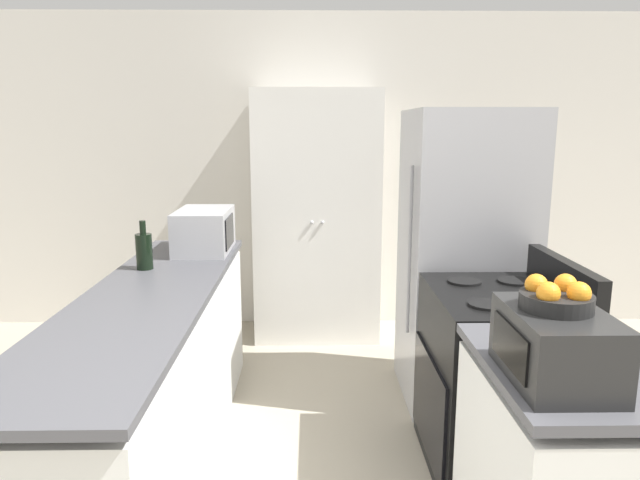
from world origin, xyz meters
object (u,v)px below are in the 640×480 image
object	(u,v)px
stove	(496,381)
fruit_bowl	(556,297)
refrigerator	(464,258)
microwave	(204,230)
toaster_oven	(555,346)
pantry_cabinet	(317,216)
wine_bottle	(144,250)

from	to	relation	value
stove	fruit_bowl	size ratio (longest dim) A/B	4.86
refrigerator	fruit_bowl	distance (m)	1.77
microwave	toaster_oven	distance (m)	2.38
pantry_cabinet	fruit_bowl	xyz separation A→B (m)	(0.71, -2.84, 0.19)
toaster_oven	fruit_bowl	size ratio (longest dim) A/B	1.90
toaster_oven	stove	bearing A→B (deg)	80.83
pantry_cabinet	stove	xyz separation A→B (m)	(0.86, -1.91, -0.52)
wine_bottle	fruit_bowl	bearing A→B (deg)	-40.23
toaster_oven	fruit_bowl	distance (m)	0.15
pantry_cabinet	microwave	size ratio (longest dim) A/B	3.81
stove	refrigerator	bearing A→B (deg)	87.64
wine_bottle	toaster_oven	world-z (taller)	wine_bottle
pantry_cabinet	refrigerator	xyz separation A→B (m)	(0.90, -1.10, -0.09)
microwave	toaster_oven	size ratio (longest dim) A/B	1.23
fruit_bowl	stove	bearing A→B (deg)	80.54
wine_bottle	toaster_oven	xyz separation A→B (m)	(1.68, -1.44, 0.01)
pantry_cabinet	wine_bottle	bearing A→B (deg)	-124.39
pantry_cabinet	stove	distance (m)	2.16
pantry_cabinet	toaster_oven	size ratio (longest dim) A/B	4.69
pantry_cabinet	fruit_bowl	world-z (taller)	pantry_cabinet
microwave	fruit_bowl	distance (m)	2.36
toaster_oven	fruit_bowl	bearing A→B (deg)	95.74
refrigerator	wine_bottle	distance (m)	1.90
refrigerator	toaster_oven	world-z (taller)	refrigerator
microwave	wine_bottle	distance (m)	0.52
refrigerator	microwave	world-z (taller)	refrigerator
pantry_cabinet	wine_bottle	distance (m)	1.72
pantry_cabinet	wine_bottle	xyz separation A→B (m)	(-0.97, -1.42, 0.04)
stove	microwave	distance (m)	1.94
stove	wine_bottle	world-z (taller)	wine_bottle
microwave	wine_bottle	xyz separation A→B (m)	(-0.25, -0.46, -0.03)
microwave	stove	bearing A→B (deg)	-31.15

